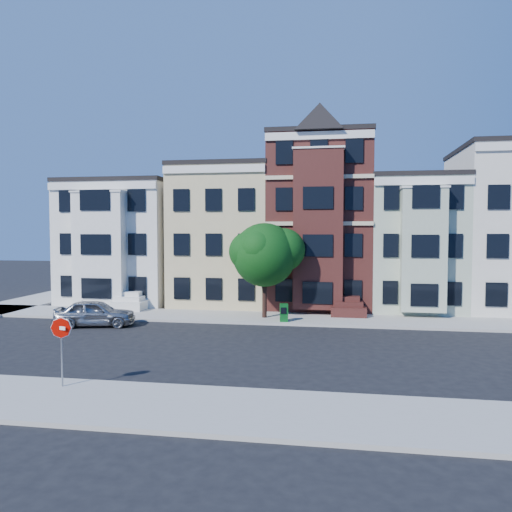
% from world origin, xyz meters
% --- Properties ---
extents(ground, '(120.00, 120.00, 0.00)m').
position_xyz_m(ground, '(0.00, 0.00, 0.00)').
color(ground, black).
extents(far_sidewalk, '(60.00, 4.00, 0.15)m').
position_xyz_m(far_sidewalk, '(0.00, 8.00, 0.07)').
color(far_sidewalk, '#9E9B93').
rests_on(far_sidewalk, ground).
extents(near_sidewalk, '(60.00, 4.00, 0.15)m').
position_xyz_m(near_sidewalk, '(0.00, -8.00, 0.07)').
color(near_sidewalk, '#9E9B93').
rests_on(near_sidewalk, ground).
extents(house_white, '(8.00, 9.00, 9.00)m').
position_xyz_m(house_white, '(-15.00, 14.50, 4.50)').
color(house_white, silver).
rests_on(house_white, ground).
extents(house_yellow, '(7.00, 9.00, 10.00)m').
position_xyz_m(house_yellow, '(-7.00, 14.50, 5.00)').
color(house_yellow, '#CDB987').
rests_on(house_yellow, ground).
extents(house_brown, '(7.00, 9.00, 12.00)m').
position_xyz_m(house_brown, '(0.00, 14.50, 6.00)').
color(house_brown, '#3F1915').
rests_on(house_brown, ground).
extents(house_green, '(6.00, 9.00, 9.00)m').
position_xyz_m(house_green, '(6.50, 14.50, 4.50)').
color(house_green, '#A9B79E').
rests_on(house_green, ground).
extents(street_tree, '(8.12, 8.12, 7.25)m').
position_xyz_m(street_tree, '(-3.21, 7.77, 3.77)').
color(street_tree, '#104B11').
rests_on(street_tree, far_sidewalk).
extents(parked_car, '(4.82, 2.80, 1.54)m').
position_xyz_m(parked_car, '(-12.59, 4.11, 0.77)').
color(parked_car, gray).
rests_on(parked_car, ground).
extents(newspaper_box, '(0.54, 0.50, 1.06)m').
position_xyz_m(newspaper_box, '(-1.87, 6.58, 0.68)').
color(newspaper_box, '#0B571B').
rests_on(newspaper_box, far_sidewalk).
extents(fire_hydrant, '(0.34, 0.34, 0.75)m').
position_xyz_m(fire_hydrant, '(-14.95, 6.87, 0.52)').
color(fire_hydrant, silver).
rests_on(fire_hydrant, far_sidewalk).
extents(stop_sign, '(0.75, 0.30, 2.74)m').
position_xyz_m(stop_sign, '(-8.15, -6.90, 1.52)').
color(stop_sign, '#A30700').
rests_on(stop_sign, near_sidewalk).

